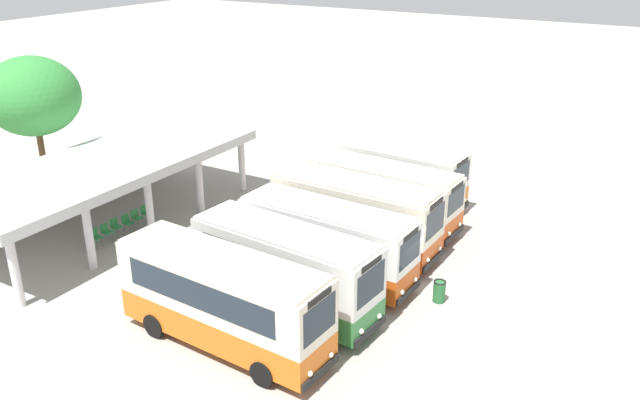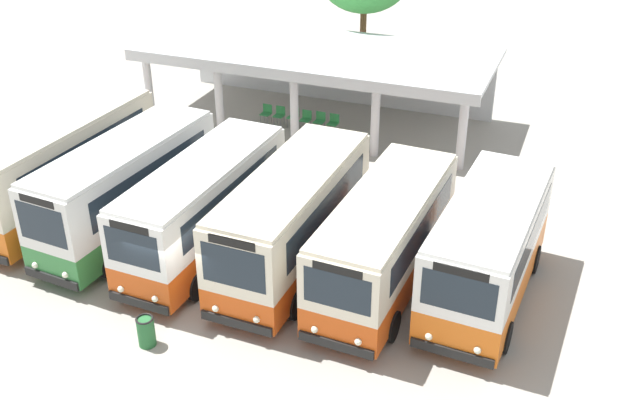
% 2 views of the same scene
% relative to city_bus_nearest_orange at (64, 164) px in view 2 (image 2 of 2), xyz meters
% --- Properties ---
extents(ground_plane, '(180.00, 180.00, 0.00)m').
position_rel_city_bus_nearest_orange_xyz_m(ground_plane, '(6.70, -3.49, -1.91)').
color(ground_plane, '#A39E93').
extents(city_bus_nearest_orange, '(2.59, 8.14, 3.47)m').
position_rel_city_bus_nearest_orange_xyz_m(city_bus_nearest_orange, '(0.00, 0.00, 0.00)').
color(city_bus_nearest_orange, black).
rests_on(city_bus_nearest_orange, ground).
extents(city_bus_second_in_row, '(2.76, 7.67, 3.39)m').
position_rel_city_bus_nearest_orange_xyz_m(city_bus_second_in_row, '(2.94, -0.58, -0.04)').
color(city_bus_second_in_row, black).
rests_on(city_bus_second_in_row, ground).
extents(city_bus_middle_cream, '(2.46, 7.60, 3.24)m').
position_rel_city_bus_nearest_orange_xyz_m(city_bus_middle_cream, '(5.89, -0.67, -0.12)').
color(city_bus_middle_cream, black).
rests_on(city_bus_middle_cream, ground).
extents(city_bus_fourth_amber, '(2.55, 7.72, 3.33)m').
position_rel_city_bus_nearest_orange_xyz_m(city_bus_fourth_amber, '(8.83, -0.43, -0.07)').
color(city_bus_fourth_amber, black).
rests_on(city_bus_fourth_amber, ground).
extents(city_bus_fifth_blue, '(2.64, 7.56, 3.12)m').
position_rel_city_bus_nearest_orange_xyz_m(city_bus_fifth_blue, '(11.78, -0.41, -0.18)').
color(city_bus_fifth_blue, black).
rests_on(city_bus_fifth_blue, ground).
extents(city_bus_far_end_green, '(2.78, 6.95, 3.26)m').
position_rel_city_bus_nearest_orange_xyz_m(city_bus_far_end_green, '(14.72, 0.05, -0.11)').
color(city_bus_far_end_green, black).
rests_on(city_bus_far_end_green, ground).
extents(terminal_canopy, '(15.56, 6.27, 3.40)m').
position_rel_city_bus_nearest_orange_xyz_m(terminal_canopy, '(5.16, 11.68, 0.76)').
color(terminal_canopy, silver).
rests_on(terminal_canopy, ground).
extents(waiting_chair_end_by_column, '(0.46, 0.46, 0.86)m').
position_rel_city_bus_nearest_orange_xyz_m(waiting_chair_end_by_column, '(3.14, 9.98, -1.39)').
color(waiting_chair_end_by_column, slate).
rests_on(waiting_chair_end_by_column, ground).
extents(waiting_chair_second_from_end, '(0.46, 0.46, 0.86)m').
position_rel_city_bus_nearest_orange_xyz_m(waiting_chair_second_from_end, '(3.78, 9.99, -1.39)').
color(waiting_chair_second_from_end, slate).
rests_on(waiting_chair_second_from_end, ground).
extents(waiting_chair_middle_seat, '(0.46, 0.46, 0.86)m').
position_rel_city_bus_nearest_orange_xyz_m(waiting_chair_middle_seat, '(4.43, 10.07, -1.39)').
color(waiting_chair_middle_seat, slate).
rests_on(waiting_chair_middle_seat, ground).
extents(waiting_chair_fourth_seat, '(0.46, 0.46, 0.86)m').
position_rel_city_bus_nearest_orange_xyz_m(waiting_chair_fourth_seat, '(5.07, 9.97, -1.39)').
color(waiting_chair_fourth_seat, slate).
rests_on(waiting_chair_fourth_seat, ground).
extents(waiting_chair_fifth_seat, '(0.46, 0.46, 0.86)m').
position_rel_city_bus_nearest_orange_xyz_m(waiting_chair_fifth_seat, '(5.72, 10.01, -1.39)').
color(waiting_chair_fifth_seat, slate).
rests_on(waiting_chair_fifth_seat, ground).
extents(waiting_chair_far_end_seat, '(0.46, 0.46, 0.86)m').
position_rel_city_bus_nearest_orange_xyz_m(waiting_chair_far_end_seat, '(6.37, 10.01, -1.39)').
color(waiting_chair_far_end_seat, slate).
rests_on(waiting_chair_far_end_seat, ground).
extents(litter_bin_apron, '(0.49, 0.49, 0.90)m').
position_rel_city_bus_nearest_orange_xyz_m(litter_bin_apron, '(6.57, -5.34, -1.45)').
color(litter_bin_apron, '#266633').
rests_on(litter_bin_apron, ground).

